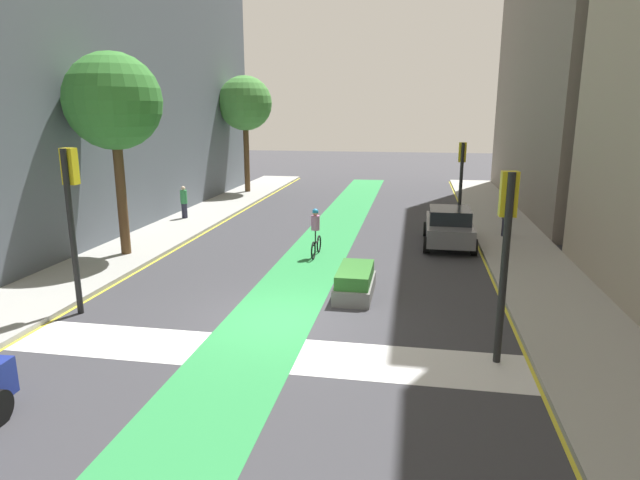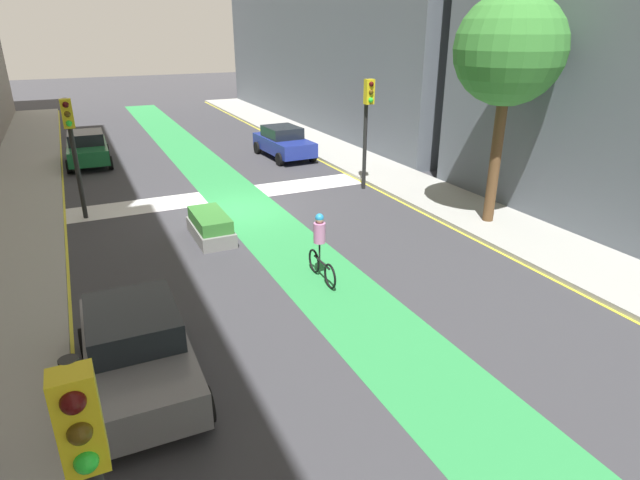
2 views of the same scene
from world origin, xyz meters
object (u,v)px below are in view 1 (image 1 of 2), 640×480
Objects in this scene: traffic_signal_near_right at (506,231)px; traffic_signal_far_right at (462,166)px; pedestrian_sidewalk_left_a at (184,202)px; median_planter at (355,282)px; traffic_signal_near_left at (71,200)px; pedestrian_sidewalk_right_b at (506,217)px; pedestrian_sidewalk_right_a at (508,202)px; street_tree_near at (113,103)px; street_tree_far at (245,104)px; car_grey_right_far at (449,226)px; cyclist_in_lane at (316,232)px.

traffic_signal_near_right reaches higher than traffic_signal_far_right.
pedestrian_sidewalk_left_a reaches higher than median_planter.
pedestrian_sidewalk_right_b is at bearing 40.60° from traffic_signal_near_left.
median_planter is at bearing -116.66° from pedestrian_sidewalk_right_a.
traffic_signal_far_right is 15.97m from street_tree_near.
street_tree_far is at bearing 88.01° from pedestrian_sidewalk_left_a.
traffic_signal_near_right is 15.52m from traffic_signal_far_right.
street_tree_near is (0.67, -6.85, 4.71)m from pedestrian_sidewalk_left_a.
car_grey_right_far is 2.62× the size of pedestrian_sidewalk_left_a.
traffic_signal_far_right is 0.54× the size of street_tree_near.
pedestrian_sidewalk_right_a is at bearing 14.62° from traffic_signal_far_right.
median_planter is (-5.53, -8.28, -0.58)m from pedestrian_sidewalk_right_b.
cyclist_in_lane is 11.65m from pedestrian_sidewalk_right_a.
pedestrian_sidewalk_left_a reaches higher than pedestrian_sidewalk_right_a.
traffic_signal_near_left is 6.28m from street_tree_near.
traffic_signal_far_right is 9.78m from cyclist_in_lane.
cyclist_in_lane is 17.29m from street_tree_far.
pedestrian_sidewalk_right_b is 16.23m from street_tree_near.
traffic_signal_near_left is at bearing -139.40° from pedestrian_sidewalk_right_b.
traffic_signal_near_right reaches higher than car_grey_right_far.
traffic_signal_far_right reaches higher than car_grey_right_far.
street_tree_near is 3.10× the size of median_planter.
pedestrian_sidewalk_right_a reaches higher than median_planter.
street_tree_near reaches higher than median_planter.
median_planter is (9.01, -2.79, -5.28)m from street_tree_near.
street_tree_near is (-12.10, -3.99, 4.88)m from car_grey_right_far.
traffic_signal_far_right is at bearing -28.64° from street_tree_far.
traffic_signal_far_right is 5.43m from car_grey_right_far.
street_tree_far is 21.86m from median_planter.
car_grey_right_far is 2.27× the size of cyclist_in_lane.
cyclist_in_lane is 8.56m from pedestrian_sidewalk_right_b.
traffic_signal_far_right is 2.39× the size of pedestrian_sidewalk_right_b.
cyclist_in_lane is at bearing 10.84° from street_tree_near.
traffic_signal_near_left is 2.73× the size of pedestrian_sidewalk_right_b.
car_grey_right_far is at bearing 18.27° from street_tree_near.
car_grey_right_far is at bearing -119.16° from pedestrian_sidewalk_right_a.
street_tree_far reaches higher than median_planter.
traffic_signal_near_left is 0.60× the size of street_tree_far.
street_tree_near reaches higher than traffic_signal_near_left.
street_tree_near is 10.80m from median_planter.
street_tree_far is (-2.11, 21.67, 2.69)m from traffic_signal_near_left.
traffic_signal_near_left reaches higher than traffic_signal_far_right.
traffic_signal_far_right is (11.09, 14.46, -0.37)m from traffic_signal_near_left.
cyclist_in_lane is 1.15× the size of pedestrian_sidewalk_left_a.
street_tree_far reaches higher than traffic_signal_far_right.
pedestrian_sidewalk_left_a is (-2.44, 12.30, -2.16)m from traffic_signal_near_left.
cyclist_in_lane is (5.28, 6.81, -2.15)m from traffic_signal_near_left.
pedestrian_sidewalk_left_a is at bearing 134.81° from traffic_signal_near_right.
street_tree_near is (-1.77, 5.46, 2.56)m from traffic_signal_near_left.
traffic_signal_near_right is 2.56× the size of pedestrian_sidewalk_right_b.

